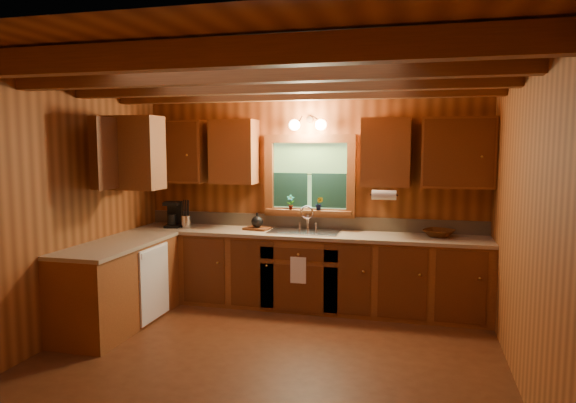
{
  "coord_description": "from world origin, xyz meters",
  "views": [
    {
      "loc": [
        1.29,
        -4.27,
        1.93
      ],
      "look_at": [
        0.0,
        0.8,
        1.35
      ],
      "focal_mm": 32.18,
      "sensor_mm": 36.0,
      "label": 1
    }
  ],
  "objects_px": {
    "coffee_maker": "(174,214)",
    "sink": "(305,236)",
    "cutting_board": "(257,229)",
    "wicker_basket": "(439,233)"
  },
  "relations": [
    {
      "from": "sink",
      "to": "cutting_board",
      "type": "bearing_deg",
      "value": 177.05
    },
    {
      "from": "sink",
      "to": "cutting_board",
      "type": "height_order",
      "value": "sink"
    },
    {
      "from": "coffee_maker",
      "to": "sink",
      "type": "bearing_deg",
      "value": -10.99
    },
    {
      "from": "sink",
      "to": "coffee_maker",
      "type": "height_order",
      "value": "coffee_maker"
    },
    {
      "from": "coffee_maker",
      "to": "cutting_board",
      "type": "relative_size",
      "value": 1.08
    },
    {
      "from": "coffee_maker",
      "to": "cutting_board",
      "type": "bearing_deg",
      "value": -8.93
    },
    {
      "from": "sink",
      "to": "coffee_maker",
      "type": "relative_size",
      "value": 2.56
    },
    {
      "from": "sink",
      "to": "coffee_maker",
      "type": "bearing_deg",
      "value": -179.24
    },
    {
      "from": "cutting_board",
      "to": "wicker_basket",
      "type": "bearing_deg",
      "value": 10.28
    },
    {
      "from": "coffee_maker",
      "to": "cutting_board",
      "type": "distance_m",
      "value": 1.09
    }
  ]
}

